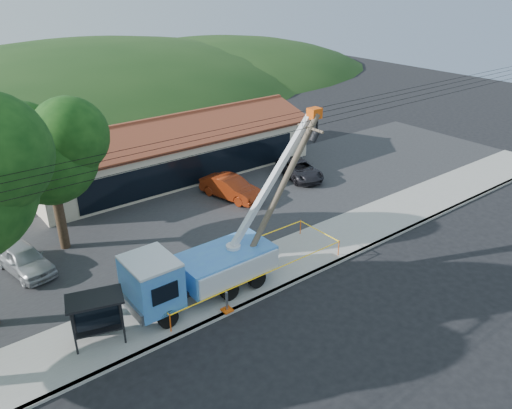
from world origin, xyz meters
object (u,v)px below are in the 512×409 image
Objects in this scene: bus_shelter at (96,308)px; car_dark at (299,178)px; car_silver at (27,272)px; car_red at (231,199)px; utility_truck at (198,269)px; leaning_pole at (279,193)px.

car_dark is (19.65, 8.60, -1.79)m from bus_shelter.
car_silver is 14.25m from car_red.
car_red reaches higher than car_dark.
leaning_pole is at bearing -5.19° from utility_truck.
leaning_pole is 3.12× the size of bus_shelter.
utility_truck reaches higher than bus_shelter.
car_silver is (-1.04, 7.76, -1.79)m from bus_shelter.
leaning_pole is at bearing -123.58° from car_red.
car_red is (3.42, 9.16, -4.64)m from leaning_pole.
utility_truck is 5.09m from bus_shelter.
bus_shelter is (-9.77, 0.46, -2.85)m from leaning_pole.
car_dark is at bearing -14.00° from car_red.
car_silver is 0.92× the size of car_dark.
leaning_pole reaches higher than car_silver.
leaning_pole is at bearing -48.20° from car_silver.
bus_shelter is 0.60× the size of car_silver.
leaning_pole is at bearing 14.30° from bus_shelter.
bus_shelter is at bearing 177.30° from leaning_pole.
bus_shelter reaches higher than car_dark.
utility_truck is 17.02m from car_dark.
utility_truck is at bearing -62.77° from car_silver.
utility_truck is at bearing 16.60° from bus_shelter.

